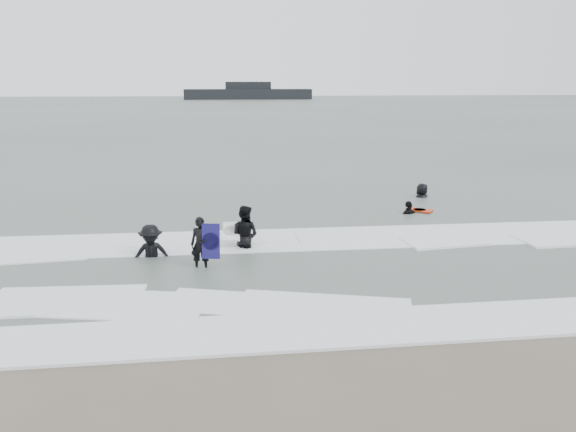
{
  "coord_description": "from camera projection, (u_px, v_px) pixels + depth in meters",
  "views": [
    {
      "loc": [
        -1.77,
        -11.21,
        5.1
      ],
      "look_at": [
        0.0,
        5.0,
        1.1
      ],
      "focal_mm": 35.0,
      "sensor_mm": 36.0,
      "label": 1
    }
  ],
  "objects": [
    {
      "name": "surfer_right_far",
      "position": [
        422.0,
        198.0,
        24.59
      ],
      "size": [
        1.05,
        0.92,
        1.81
      ],
      "primitive_type": "imported",
      "rotation": [
        0.0,
        0.0,
        -2.65
      ],
      "color": "black",
      "rests_on": "ground"
    },
    {
      "name": "surf_foam",
      "position": [
        293.0,
        263.0,
        15.79
      ],
      "size": [
        30.03,
        9.06,
        0.09
      ],
      "color": "white",
      "rests_on": "ground"
    },
    {
      "name": "sea",
      "position": [
        237.0,
        111.0,
        89.45
      ],
      "size": [
        320.0,
        320.0,
        0.0
      ],
      "primitive_type": "plane",
      "color": "#47544C",
      "rests_on": "ground"
    },
    {
      "name": "surfer_right_near",
      "position": [
        409.0,
        215.0,
        21.62
      ],
      "size": [
        1.07,
        0.76,
        1.69
      ],
      "primitive_type": "imported",
      "rotation": [
        0.0,
        0.0,
        -2.75
      ],
      "color": "black",
      "rests_on": "ground"
    },
    {
      "name": "surfer_centre",
      "position": [
        202.0,
        270.0,
        15.37
      ],
      "size": [
        0.59,
        0.43,
        1.51
      ],
      "primitive_type": "imported",
      "rotation": [
        0.0,
        0.0,
        -0.13
      ],
      "color": "black",
      "rests_on": "ground"
    },
    {
      "name": "surfer_wading",
      "position": [
        245.0,
        248.0,
        17.32
      ],
      "size": [
        1.17,
        1.08,
        1.92
      ],
      "primitive_type": "imported",
      "rotation": [
        0.0,
        0.0,
        2.64
      ],
      "color": "black",
      "rests_on": "ground"
    },
    {
      "name": "vessel_horizon",
      "position": [
        248.0,
        93.0,
        140.69
      ],
      "size": [
        31.63,
        5.65,
        4.29
      ],
      "color": "black",
      "rests_on": "ground"
    },
    {
      "name": "ground",
      "position": [
        313.0,
        319.0,
        12.22
      ],
      "size": [
        320.0,
        320.0,
        0.0
      ],
      "primitive_type": "plane",
      "color": "brown",
      "rests_on": "ground"
    },
    {
      "name": "bodyboards",
      "position": [
        303.0,
        225.0,
        18.08
      ],
      "size": [
        8.69,
        6.61,
        1.25
      ],
      "color": "#13104C",
      "rests_on": "ground"
    },
    {
      "name": "surfer_breaker",
      "position": [
        152.0,
        259.0,
        16.29
      ],
      "size": [
        1.24,
        0.74,
        1.88
      ],
      "primitive_type": "imported",
      "rotation": [
        0.0,
        0.0,
        0.03
      ],
      "color": "black",
      "rests_on": "ground"
    }
  ]
}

